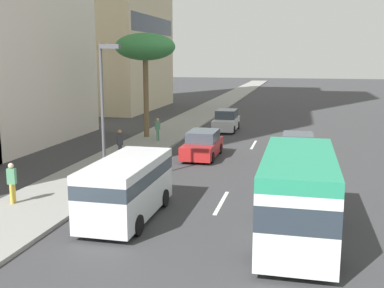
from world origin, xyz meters
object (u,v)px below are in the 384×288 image
street_lamp (104,98)px  pedestrian_mid_block (158,128)px  car_fourth (203,145)px  car_third (298,149)px  palm_tree (145,48)px  car_lead (226,121)px  pedestrian_by_tree (12,181)px  pedestrian_near_lamp (120,143)px  van_fifth (127,185)px  minibus_second (298,194)px

street_lamp → pedestrian_mid_block: bearing=5.8°
car_fourth → pedestrian_mid_block: (4.01, 4.06, 0.26)m
car_third → car_fourth: bearing=88.5°
car_fourth → palm_tree: size_ratio=0.58×
street_lamp → palm_tree: bearing=10.8°
car_third → street_lamp: (-7.44, 8.46, 3.34)m
car_fourth → palm_tree: bearing=-135.6°
car_lead → palm_tree: size_ratio=0.56×
car_fourth → pedestrian_by_tree: size_ratio=2.64×
pedestrian_by_tree → street_lamp: bearing=-138.7°
pedestrian_by_tree → palm_tree: (16.49, -0.11, 5.53)m
car_fourth → street_lamp: bearing=-20.8°
pedestrian_near_lamp → street_lamp: bearing=-111.0°
car_fourth → pedestrian_by_tree: pedestrian_by_tree is taller
pedestrian_by_tree → car_third: bearing=-146.9°
palm_tree → car_fourth: bearing=-135.6°
car_lead → pedestrian_near_lamp: (-12.82, 4.12, 0.31)m
van_fifth → car_third: bearing=151.1°
car_lead → car_third: car_lead is taller
car_third → van_fifth: van_fifth is taller
pedestrian_by_tree → street_lamp: (3.41, -2.60, 3.07)m
minibus_second → pedestrian_by_tree: 11.22m
car_fourth → street_lamp: size_ratio=0.68×
minibus_second → van_fifth: minibus_second is taller
pedestrian_mid_block → palm_tree: palm_tree is taller
car_third → van_fifth: bearing=151.1°
pedestrian_near_lamp → car_fourth: bearing=-8.1°
pedestrian_near_lamp → pedestrian_mid_block: pedestrian_near_lamp is taller
pedestrian_by_tree → car_lead: bearing=-115.2°
car_lead → pedestrian_by_tree: bearing=-13.8°
car_third → minibus_second: bearing=-179.5°
van_fifth → pedestrian_mid_block: 15.61m
van_fifth → street_lamp: (3.60, 2.37, 2.86)m
car_fourth → palm_tree: (5.49, 5.37, 5.84)m
car_third → street_lamp: 11.75m
minibus_second → pedestrian_by_tree: bearing=85.1°
minibus_second → pedestrian_near_lamp: size_ratio=3.77×
car_fourth → van_fifth: size_ratio=0.83×
pedestrian_mid_block → street_lamp: bearing=-121.9°
palm_tree → minibus_second: bearing=-147.6°
palm_tree → pedestrian_near_lamp: bearing=-172.4°
car_third → pedestrian_near_lamp: 10.15m
car_third → pedestrian_mid_block: (4.16, 9.63, 0.23)m
car_lead → car_fourth: (-10.48, -0.22, -0.05)m
car_third → van_fifth: 12.62m
pedestrian_near_lamp → street_lamp: 6.23m
pedestrian_by_tree → palm_tree: 17.39m
pedestrian_by_tree → van_fifth: bearing=166.4°
pedestrian_mid_block → pedestrian_near_lamp: bearing=-130.1°
pedestrian_near_lamp → pedestrian_mid_block: 6.36m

